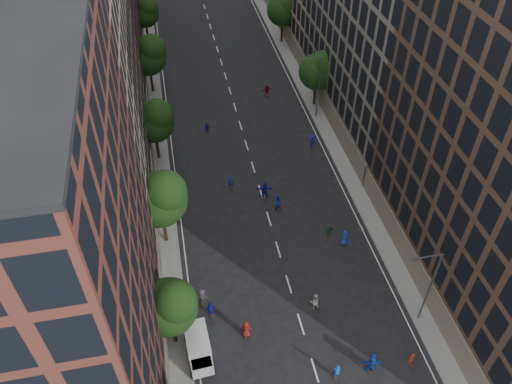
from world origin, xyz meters
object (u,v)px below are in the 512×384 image
Objects in this scene: streetlamp_near at (429,284)px; skater_1 at (337,372)px; cargo_van at (199,347)px; streetlamp_far at (317,84)px; skater_2 at (371,361)px.

streetlamp_near is 10.58m from skater_1.
streetlamp_near is at bearing -141.38° from skater_1.
cargo_van is 2.53× the size of skater_1.
skater_1 is (-8.86, -36.89, -4.29)m from streetlamp_far.
streetlamp_far is at bearing -105.54° from skater_2.
cargo_van is 11.60m from skater_1.
skater_2 is at bearing -98.95° from streetlamp_far.
streetlamp_near reaches higher than cargo_van.
cargo_van is 2.29× the size of skater_2.
skater_2 is at bearing -159.94° from skater_1.
skater_2 is at bearing -19.05° from cargo_van.
streetlamp_far reaches higher than cargo_van.
streetlamp_near is 4.66× the size of skater_2.
skater_2 is (13.91, -3.90, -0.25)m from cargo_van.
streetlamp_near and streetlamp_far have the same top height.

